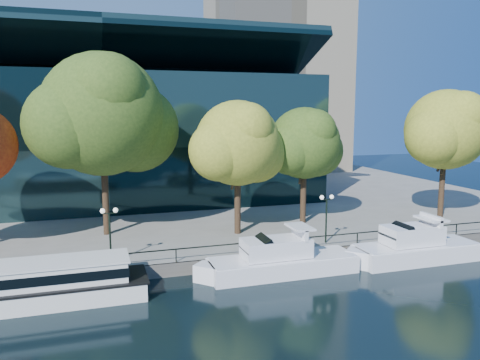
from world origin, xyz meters
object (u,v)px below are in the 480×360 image
object	(u,v)px
cruiser_near	(277,260)
lamp_2	(327,207)
tour_boat	(13,285)
tree_4	(306,145)
tree_2	(105,117)
lamp_1	(110,222)
cruiser_far	(412,247)
tree_3	(239,145)
tree_5	(447,131)

from	to	relation	value
cruiser_near	lamp_2	xyz separation A→B (m)	(5.75, 3.36, 2.89)
tour_boat	lamp_2	world-z (taller)	lamp_2
lamp_2	tree_4	bearing A→B (deg)	79.34
tour_boat	lamp_2	xyz separation A→B (m)	(23.23, 3.72, 2.63)
tree_4	tree_2	bearing A→B (deg)	175.91
tree_2	lamp_1	size ratio (longest dim) A/B	3.94
cruiser_far	tree_4	size ratio (longest dim) A/B	1.01
tree_4	lamp_2	bearing A→B (deg)	-100.66
tree_3	lamp_2	bearing A→B (deg)	-40.00
tree_2	lamp_1	world-z (taller)	tree_2
tree_2	tree_3	world-z (taller)	tree_2
tour_boat	tree_5	bearing A→B (deg)	12.14
tree_4	lamp_2	xyz separation A→B (m)	(-1.30, -6.89, -4.67)
tour_boat	tree_3	world-z (taller)	tree_3
cruiser_near	tree_4	size ratio (longest dim) A/B	1.08
tree_5	lamp_2	bearing A→B (deg)	-163.50
tree_3	cruiser_far	bearing A→B (deg)	-37.45
tree_4	lamp_1	distance (m)	20.36
tree_2	tree_4	bearing A→B (deg)	-4.09
cruiser_near	lamp_1	bearing A→B (deg)	163.79
tree_2	tree_4	size ratio (longest dim) A/B	1.41
lamp_1	lamp_2	size ratio (longest dim) A/B	1.00
cruiser_far	lamp_2	size ratio (longest dim) A/B	2.83
cruiser_near	tree_3	size ratio (longest dim) A/B	1.03
tree_4	tree_5	distance (m)	14.68
tree_5	lamp_2	world-z (taller)	tree_5
tree_3	tree_4	distance (m)	7.51
tree_4	lamp_1	xyz separation A→B (m)	(-18.59, -6.89, -4.67)
lamp_1	lamp_2	bearing A→B (deg)	0.00
lamp_2	lamp_1	bearing A→B (deg)	180.00
tree_3	lamp_2	distance (m)	9.23
tour_boat	tree_5	distance (m)	40.77
cruiser_near	tree_2	size ratio (longest dim) A/B	0.77
tour_boat	lamp_2	distance (m)	23.67
lamp_2	cruiser_far	bearing A→B (deg)	-34.51
cruiser_near	tree_5	distance (m)	24.56
tree_3	lamp_1	xyz separation A→B (m)	(-11.32, -5.01, -4.94)
tree_5	lamp_1	distance (m)	33.89
tour_boat	tree_2	distance (m)	16.73
cruiser_near	lamp_2	bearing A→B (deg)	30.28
cruiser_near	tree_3	distance (m)	11.46
cruiser_near	lamp_1	xyz separation A→B (m)	(-11.54, 3.36, 2.89)
cruiser_far	tree_2	bearing A→B (deg)	152.05
lamp_1	cruiser_near	bearing A→B (deg)	-16.21
tree_4	tree_3	bearing A→B (deg)	-165.52
tree_5	cruiser_far	bearing A→B (deg)	-140.16
tree_2	cruiser_far	bearing A→B (deg)	-27.95
cruiser_far	tree_5	bearing A→B (deg)	39.84
tour_boat	tree_4	size ratio (longest dim) A/B	1.49
tree_3	lamp_2	size ratio (longest dim) A/B	2.93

